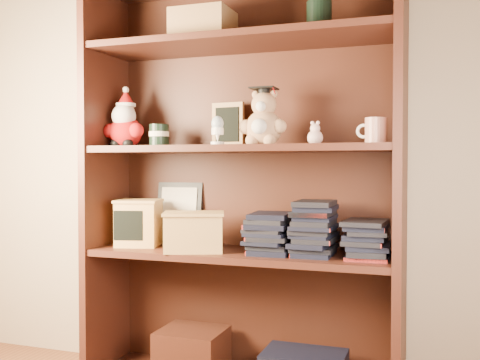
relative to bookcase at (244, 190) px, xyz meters
The scene contains 16 objects.
bookcase is the anchor object (origin of this frame).
shelf_lower 0.25m from the bookcase, 87.06° to the right, with size 1.14×0.33×0.02m.
shelf_upper 0.17m from the bookcase, 87.06° to the right, with size 1.14×0.33×0.02m.
santa_plush 0.56m from the bookcase, behind, with size 0.18×0.13×0.25m.
teachers_tin 0.40m from the bookcase, behind, with size 0.08×0.08×0.09m.
chalkboard_plaque 0.28m from the bookcase, 144.09° to the left, with size 0.14×0.08×0.18m.
egg_cup 0.27m from the bookcase, 115.13° to the right, with size 0.05×0.05×0.11m.
grad_teddy_bear 0.28m from the bookcase, 30.54° to the right, with size 0.18×0.16×0.22m.
pink_figurine 0.36m from the bookcase, ahead, with size 0.06×0.06×0.09m.
teacher_mug 0.55m from the bookcase, ahead, with size 0.10×0.07×0.09m.
certificate_frame 0.35m from the bookcase, 164.55° to the left, with size 0.20×0.05×0.25m.
treats_box 0.45m from the bookcase, behind, with size 0.21×0.21×0.19m.
pencils_box 0.25m from the bookcase, 143.91° to the right, with size 0.27×0.23×0.15m.
book_stack_left 0.21m from the bookcase, 22.11° to the right, with size 0.14×0.20×0.14m.
book_stack_mid 0.32m from the bookcase, ahead, with size 0.14×0.20×0.19m.
book_stack_right 0.50m from the bookcase, ahead, with size 0.14×0.20×0.13m.
Camera 1 is at (0.64, -0.69, 0.88)m, focal length 42.00 mm.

